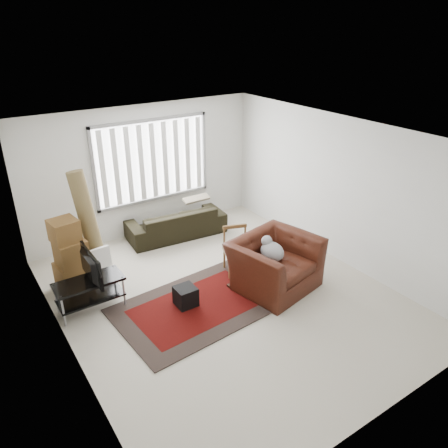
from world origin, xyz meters
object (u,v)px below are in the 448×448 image
(sofa, at_px, (176,218))
(side_chair, at_px, (237,249))
(moving_boxes, at_px, (70,257))
(tv_stand, at_px, (89,289))
(armchair, at_px, (275,260))

(sofa, xyz_separation_m, side_chair, (0.21, -1.93, 0.08))
(moving_boxes, bearing_deg, sofa, 17.76)
(tv_stand, distance_m, moving_boxes, 0.82)
(armchair, bearing_deg, tv_stand, 146.96)
(tv_stand, bearing_deg, moving_boxes, 92.59)
(armchair, bearing_deg, moving_boxes, 134.74)
(tv_stand, bearing_deg, armchair, -21.26)
(tv_stand, height_order, side_chair, side_chair)
(tv_stand, distance_m, side_chair, 2.59)
(tv_stand, height_order, moving_boxes, moving_boxes)
(tv_stand, relative_size, moving_boxes, 0.84)
(sofa, xyz_separation_m, armchair, (0.46, -2.66, 0.11))
(sofa, distance_m, side_chair, 1.94)
(armchair, bearing_deg, sofa, 88.13)
(moving_boxes, relative_size, armchair, 0.80)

